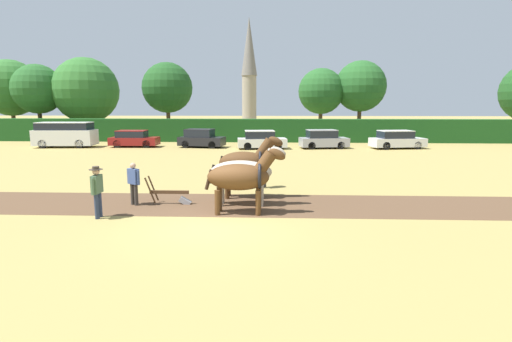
{
  "coord_description": "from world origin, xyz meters",
  "views": [
    {
      "loc": [
        1.92,
        -11.48,
        3.66
      ],
      "look_at": [
        1.14,
        3.84,
        1.1
      ],
      "focal_mm": 28.0,
      "sensor_mm": 36.0,
      "label": 1
    }
  ],
  "objects_px": {
    "draft_horse_lead_left": "(242,177)",
    "parked_van": "(65,134)",
    "tree_left": "(38,89)",
    "draft_horse_trail_left": "(246,162)",
    "draft_horse_lead_right": "(244,172)",
    "plow": "(173,195)",
    "farmer_at_plow": "(134,181)",
    "parked_car_right": "(397,140)",
    "tree_center_left": "(86,90)",
    "tree_right": "(360,86)",
    "tree_center_right": "(321,91)",
    "parked_car_center": "(261,140)",
    "parked_car_left": "(134,139)",
    "farmer_onlooker_left": "(97,188)",
    "church_spire": "(249,68)",
    "farmer_beside_team": "(264,167)",
    "tree_center": "(167,88)",
    "tree_far_left": "(11,88)",
    "parked_car_center_left": "(201,139)",
    "parked_car_center_right": "(323,140)"
  },
  "relations": [
    {
      "from": "draft_horse_trail_left",
      "to": "tree_left",
      "type": "bearing_deg",
      "value": 131.43
    },
    {
      "from": "tree_left",
      "to": "parked_car_right",
      "type": "xyz_separation_m",
      "value": [
        36.49,
        -9.64,
        -4.6
      ]
    },
    {
      "from": "parked_van",
      "to": "parked_car_center",
      "type": "distance_m",
      "value": 16.98
    },
    {
      "from": "tree_left",
      "to": "parked_car_right",
      "type": "distance_m",
      "value": 38.03
    },
    {
      "from": "tree_center_left",
      "to": "church_spire",
      "type": "xyz_separation_m",
      "value": [
        15.92,
        38.43,
        5.76
      ]
    },
    {
      "from": "draft_horse_lead_right",
      "to": "parked_car_center_left",
      "type": "height_order",
      "value": "draft_horse_lead_right"
    },
    {
      "from": "parked_car_left",
      "to": "parked_car_center",
      "type": "relative_size",
      "value": 0.98
    },
    {
      "from": "draft_horse_trail_left",
      "to": "tree_center_left",
      "type": "bearing_deg",
      "value": 124.26
    },
    {
      "from": "draft_horse_trail_left",
      "to": "parked_van",
      "type": "height_order",
      "value": "draft_horse_trail_left"
    },
    {
      "from": "parked_van",
      "to": "parked_car_center",
      "type": "height_order",
      "value": "parked_van"
    },
    {
      "from": "tree_center_left",
      "to": "draft_horse_lead_right",
      "type": "xyz_separation_m",
      "value": [
        20.38,
        -30.58,
        -4.01
      ]
    },
    {
      "from": "tree_left",
      "to": "draft_horse_trail_left",
      "type": "xyz_separation_m",
      "value": [
        25.21,
        -28.12,
        -3.92
      ]
    },
    {
      "from": "draft_horse_lead_right",
      "to": "draft_horse_trail_left",
      "type": "relative_size",
      "value": 1.09
    },
    {
      "from": "draft_horse_lead_left",
      "to": "parked_van",
      "type": "bearing_deg",
      "value": 129.37
    },
    {
      "from": "tree_center_right",
      "to": "parked_car_center",
      "type": "bearing_deg",
      "value": -116.19
    },
    {
      "from": "plow",
      "to": "farmer_at_plow",
      "type": "relative_size",
      "value": 1.07
    },
    {
      "from": "tree_center_right",
      "to": "parked_car_left",
      "type": "xyz_separation_m",
      "value": [
        -17.4,
        -11.79,
        -4.41
      ]
    },
    {
      "from": "tree_center_right",
      "to": "farmer_at_plow",
      "type": "bearing_deg",
      "value": -107.75
    },
    {
      "from": "tree_center",
      "to": "farmer_at_plow",
      "type": "relative_size",
      "value": 5.26
    },
    {
      "from": "farmer_at_plow",
      "to": "parked_car_right",
      "type": "xyz_separation_m",
      "value": [
        15.31,
        19.89,
        -0.17
      ]
    },
    {
      "from": "tree_far_left",
      "to": "farmer_beside_team",
      "type": "relative_size",
      "value": 5.35
    },
    {
      "from": "church_spire",
      "to": "draft_horse_lead_right",
      "type": "distance_m",
      "value": 69.85
    },
    {
      "from": "farmer_onlooker_left",
      "to": "parked_van",
      "type": "bearing_deg",
      "value": 121.06
    },
    {
      "from": "parked_car_right",
      "to": "draft_horse_lead_left",
      "type": "bearing_deg",
      "value": -128.98
    },
    {
      "from": "tree_left",
      "to": "tree_center",
      "type": "height_order",
      "value": "tree_center"
    },
    {
      "from": "draft_horse_trail_left",
      "to": "parked_car_right",
      "type": "xyz_separation_m",
      "value": [
        11.28,
        18.47,
        -0.67
      ]
    },
    {
      "from": "plow",
      "to": "farmer_onlooker_left",
      "type": "xyz_separation_m",
      "value": [
        -1.95,
        -1.96,
        0.68
      ]
    },
    {
      "from": "draft_horse_lead_left",
      "to": "draft_horse_lead_right",
      "type": "bearing_deg",
      "value": 89.97
    },
    {
      "from": "farmer_at_plow",
      "to": "parked_car_left",
      "type": "bearing_deg",
      "value": 52.57
    },
    {
      "from": "draft_horse_lead_left",
      "to": "plow",
      "type": "bearing_deg",
      "value": 156.18
    },
    {
      "from": "church_spire",
      "to": "farmer_beside_team",
      "type": "xyz_separation_m",
      "value": [
        5.09,
        -65.92,
        -10.06
      ]
    },
    {
      "from": "tree_center_left",
      "to": "farmer_onlooker_left",
      "type": "bearing_deg",
      "value": -64.16
    },
    {
      "from": "tree_far_left",
      "to": "tree_left",
      "type": "xyz_separation_m",
      "value": [
        4.07,
        -1.48,
        -0.2
      ]
    },
    {
      "from": "tree_right",
      "to": "draft_horse_trail_left",
      "type": "xyz_separation_m",
      "value": [
        -10.55,
        -30.61,
        -4.25
      ]
    },
    {
      "from": "plow",
      "to": "parked_car_center_left",
      "type": "xyz_separation_m",
      "value": [
        -2.66,
        19.83,
        0.43
      ]
    },
    {
      "from": "draft_horse_lead_right",
      "to": "plow",
      "type": "bearing_deg",
      "value": -180.0
    },
    {
      "from": "tree_right",
      "to": "parked_van",
      "type": "distance_m",
      "value": 30.64
    },
    {
      "from": "draft_horse_trail_left",
      "to": "parked_car_center_right",
      "type": "relative_size",
      "value": 0.63
    },
    {
      "from": "draft_horse_trail_left",
      "to": "parked_car_center",
      "type": "relative_size",
      "value": 0.63
    },
    {
      "from": "tree_right",
      "to": "farmer_onlooker_left",
      "type": "bearing_deg",
      "value": -114.17
    },
    {
      "from": "tree_center",
      "to": "farmer_onlooker_left",
      "type": "height_order",
      "value": "tree_center"
    },
    {
      "from": "draft_horse_lead_left",
      "to": "parked_van",
      "type": "distance_m",
      "value": 26.65
    },
    {
      "from": "tree_right",
      "to": "plow",
      "type": "height_order",
      "value": "tree_right"
    },
    {
      "from": "farmer_at_plow",
      "to": "tree_center_left",
      "type": "bearing_deg",
      "value": 60.73
    },
    {
      "from": "draft_horse_lead_right",
      "to": "draft_horse_lead_left",
      "type": "bearing_deg",
      "value": -90.03
    },
    {
      "from": "tree_right",
      "to": "farmer_beside_team",
      "type": "xyz_separation_m",
      "value": [
        -9.92,
        -28.7,
        -4.72
      ]
    },
    {
      "from": "tree_center_right",
      "to": "draft_horse_lead_left",
      "type": "height_order",
      "value": "tree_center_right"
    },
    {
      "from": "draft_horse_lead_right",
      "to": "draft_horse_trail_left",
      "type": "bearing_deg",
      "value": 89.79
    },
    {
      "from": "draft_horse_lead_right",
      "to": "farmer_beside_team",
      "type": "bearing_deg",
      "value": 78.15
    },
    {
      "from": "church_spire",
      "to": "parked_car_center_right",
      "type": "bearing_deg",
      "value": -79.05
    }
  ]
}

